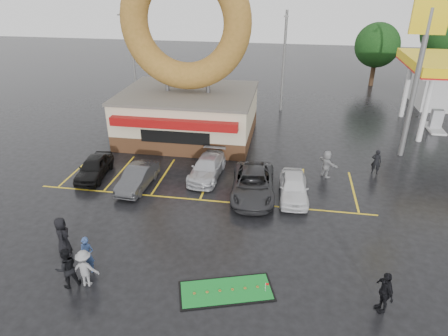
% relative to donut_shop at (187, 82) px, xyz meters
% --- Properties ---
extents(ground, '(120.00, 120.00, 0.00)m').
position_rel_donut_shop_xyz_m(ground, '(3.00, -12.97, -4.46)').
color(ground, black).
rests_on(ground, ground).
extents(donut_shop, '(10.20, 8.70, 13.50)m').
position_rel_donut_shop_xyz_m(donut_shop, '(0.00, 0.00, 0.00)').
color(donut_shop, '#472B19').
rests_on(donut_shop, ground).
extents(shell_sign, '(2.20, 0.36, 10.60)m').
position_rel_donut_shop_xyz_m(shell_sign, '(16.00, -0.97, 2.91)').
color(shell_sign, slate).
rests_on(shell_sign, ground).
extents(streetlight_left, '(0.40, 2.21, 9.00)m').
position_rel_donut_shop_xyz_m(streetlight_left, '(-7.00, 6.95, 0.32)').
color(streetlight_left, slate).
rests_on(streetlight_left, ground).
extents(streetlight_mid, '(0.40, 2.21, 9.00)m').
position_rel_donut_shop_xyz_m(streetlight_mid, '(7.00, 7.95, 0.32)').
color(streetlight_mid, slate).
rests_on(streetlight_mid, ground).
extents(streetlight_right, '(0.40, 2.21, 9.00)m').
position_rel_donut_shop_xyz_m(streetlight_right, '(19.00, 8.95, 0.32)').
color(streetlight_right, slate).
rests_on(streetlight_right, ground).
extents(tree_far_d, '(4.90, 4.90, 7.00)m').
position_rel_donut_shop_xyz_m(tree_far_d, '(17.00, 19.03, 0.07)').
color(tree_far_d, '#332114').
rests_on(tree_far_d, ground).
extents(car_black, '(1.93, 4.06, 1.34)m').
position_rel_donut_shop_xyz_m(car_black, '(-4.35, -7.80, -3.80)').
color(car_black, black).
rests_on(car_black, ground).
extents(car_dgrey, '(1.64, 4.06, 1.31)m').
position_rel_donut_shop_xyz_m(car_dgrey, '(-1.09, -8.68, -3.81)').
color(car_dgrey, '#333335').
rests_on(car_dgrey, ground).
extents(car_silver, '(2.06, 4.52, 1.28)m').
position_rel_donut_shop_xyz_m(car_silver, '(2.83, -6.60, -3.82)').
color(car_silver, '#B5B5BB').
rests_on(car_silver, ground).
extents(car_grey, '(2.86, 5.51, 1.48)m').
position_rel_donut_shop_xyz_m(car_grey, '(5.99, -8.48, -3.72)').
color(car_grey, '#2C2B2E').
rests_on(car_grey, ground).
extents(car_white, '(1.83, 4.14, 1.39)m').
position_rel_donut_shop_xyz_m(car_white, '(8.36, -8.39, -3.77)').
color(car_white, silver).
rests_on(car_white, ground).
extents(person_blue, '(0.65, 0.44, 1.75)m').
position_rel_donut_shop_xyz_m(person_blue, '(-0.51, -16.36, -3.59)').
color(person_blue, navy).
rests_on(person_blue, ground).
extents(person_blackjkt, '(1.15, 1.13, 1.87)m').
position_rel_donut_shop_xyz_m(person_blackjkt, '(-0.91, -17.37, -3.53)').
color(person_blackjkt, black).
rests_on(person_blackjkt, ground).
extents(person_hoodie, '(1.16, 0.71, 1.74)m').
position_rel_donut_shop_xyz_m(person_hoodie, '(-0.19, -17.20, -3.60)').
color(person_hoodie, gray).
rests_on(person_hoodie, ground).
extents(person_bystander, '(0.95, 1.12, 1.95)m').
position_rel_donut_shop_xyz_m(person_bystander, '(-2.20, -15.40, -3.49)').
color(person_bystander, black).
rests_on(person_bystander, ground).
extents(person_cameraman, '(0.77, 1.17, 1.84)m').
position_rel_donut_shop_xyz_m(person_cameraman, '(11.89, -16.61, -3.54)').
color(person_cameraman, black).
rests_on(person_cameraman, ground).
extents(person_walker_near, '(1.40, 1.66, 1.79)m').
position_rel_donut_shop_xyz_m(person_walker_near, '(10.41, -5.30, -3.57)').
color(person_walker_near, '#999A9C').
rests_on(person_walker_near, ground).
extents(person_walker_far, '(0.72, 0.59, 1.70)m').
position_rel_donut_shop_xyz_m(person_walker_far, '(13.64, -4.34, -3.61)').
color(person_walker_far, black).
rests_on(person_walker_far, ground).
extents(dumpster, '(2.04, 1.61, 1.30)m').
position_rel_donut_shop_xyz_m(dumpster, '(-5.19, -1.07, -3.81)').
color(dumpster, '#18401F').
rests_on(dumpster, ground).
extents(putting_green, '(4.24, 2.80, 0.49)m').
position_rel_donut_shop_xyz_m(putting_green, '(5.71, -16.64, -4.43)').
color(putting_green, black).
rests_on(putting_green, ground).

